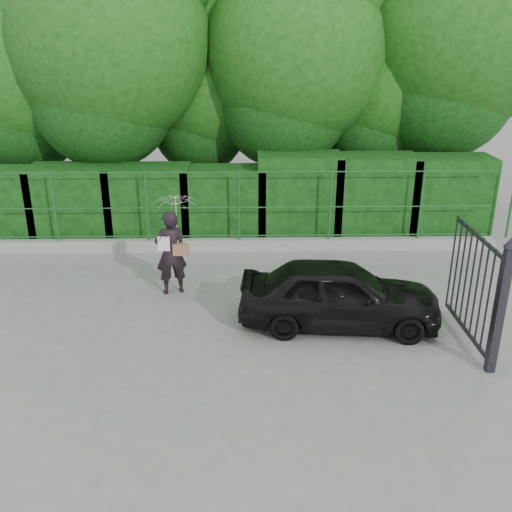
{
  "coord_description": "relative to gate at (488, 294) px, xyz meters",
  "views": [
    {
      "loc": [
        0.54,
        -9.24,
        5.27
      ],
      "look_at": [
        0.77,
        1.3,
        1.1
      ],
      "focal_mm": 40.0,
      "sensor_mm": 36.0,
      "label": 1
    }
  ],
  "objects": [
    {
      "name": "woman",
      "position": [
        -5.53,
        2.76,
        0.21
      ],
      "size": [
        1.01,
        0.97,
        2.15
      ],
      "color": "black",
      "rests_on": "ground"
    },
    {
      "name": "ground",
      "position": [
        -4.6,
        0.72,
        -1.19
      ],
      "size": [
        80.0,
        80.0,
        0.0
      ],
      "primitive_type": "plane",
      "color": "gray"
    },
    {
      "name": "car",
      "position": [
        -2.27,
        1.2,
        -0.54
      ],
      "size": [
        3.9,
        1.85,
        1.29
      ],
      "primitive_type": "imported",
      "rotation": [
        0.0,
        0.0,
        1.48
      ],
      "color": "black",
      "rests_on": "ground"
    },
    {
      "name": "fence",
      "position": [
        -4.38,
        5.22,
        0.01
      ],
      "size": [
        14.13,
        0.06,
        1.8
      ],
      "color": "#1C5825",
      "rests_on": "kerb"
    },
    {
      "name": "kerb",
      "position": [
        -4.6,
        5.22,
        -1.04
      ],
      "size": [
        14.0,
        0.25,
        0.3
      ],
      "primitive_type": "cube",
      "color": "#9E9E99",
      "rests_on": "ground"
    },
    {
      "name": "trees",
      "position": [
        -3.46,
        8.46,
        3.43
      ],
      "size": [
        17.1,
        6.15,
        8.08
      ],
      "color": "black",
      "rests_on": "ground"
    },
    {
      "name": "gate",
      "position": [
        0.0,
        0.0,
        0.0
      ],
      "size": [
        0.22,
        2.33,
        2.36
      ],
      "color": "black",
      "rests_on": "ground"
    },
    {
      "name": "hedge",
      "position": [
        -4.38,
        6.22,
        -0.14
      ],
      "size": [
        14.2,
        1.2,
        2.3
      ],
      "color": "black",
      "rests_on": "ground"
    }
  ]
}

